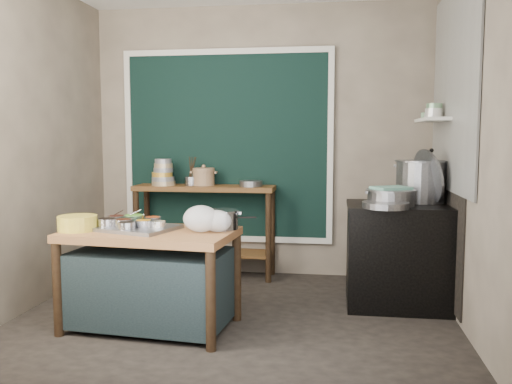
# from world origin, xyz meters

# --- Properties ---
(floor) EXTENTS (3.50, 3.00, 0.02)m
(floor) POSITION_xyz_m (0.00, 0.00, -0.01)
(floor) COLOR #2E2923
(floor) RESTS_ON ground
(back_wall) EXTENTS (3.50, 0.02, 2.80)m
(back_wall) POSITION_xyz_m (0.00, 1.51, 1.40)
(back_wall) COLOR gray
(back_wall) RESTS_ON floor
(left_wall) EXTENTS (0.02, 3.00, 2.80)m
(left_wall) POSITION_xyz_m (-1.76, 0.00, 1.40)
(left_wall) COLOR gray
(left_wall) RESTS_ON floor
(right_wall) EXTENTS (0.02, 3.00, 2.80)m
(right_wall) POSITION_xyz_m (1.76, 0.00, 1.40)
(right_wall) COLOR gray
(right_wall) RESTS_ON floor
(curtain_panel) EXTENTS (2.10, 0.02, 1.90)m
(curtain_panel) POSITION_xyz_m (-0.35, 1.47, 1.35)
(curtain_panel) COLOR black
(curtain_panel) RESTS_ON back_wall
(curtain_frame) EXTENTS (2.22, 0.03, 2.02)m
(curtain_frame) POSITION_xyz_m (-0.35, 1.46, 1.35)
(curtain_frame) COLOR beige
(curtain_frame) RESTS_ON back_wall
(tile_panel) EXTENTS (0.02, 1.70, 1.70)m
(tile_panel) POSITION_xyz_m (1.74, 0.55, 1.85)
(tile_panel) COLOR #B2B2AA
(tile_panel) RESTS_ON right_wall
(soot_patch) EXTENTS (0.01, 1.30, 1.30)m
(soot_patch) POSITION_xyz_m (1.74, 0.65, 0.70)
(soot_patch) COLOR black
(soot_patch) RESTS_ON right_wall
(wall_shelf) EXTENTS (0.22, 0.70, 0.03)m
(wall_shelf) POSITION_xyz_m (1.63, 0.85, 1.60)
(wall_shelf) COLOR beige
(wall_shelf) RESTS_ON right_wall
(prep_table) EXTENTS (1.31, 0.84, 0.75)m
(prep_table) POSITION_xyz_m (-0.59, -0.30, 0.38)
(prep_table) COLOR #8E5F33
(prep_table) RESTS_ON floor
(back_counter) EXTENTS (1.45, 0.40, 0.95)m
(back_counter) POSITION_xyz_m (-0.55, 1.28, 0.47)
(back_counter) COLOR brown
(back_counter) RESTS_ON floor
(stove_block) EXTENTS (0.90, 0.68, 0.85)m
(stove_block) POSITION_xyz_m (1.35, 0.55, 0.42)
(stove_block) COLOR black
(stove_block) RESTS_ON floor
(stove_top) EXTENTS (0.92, 0.69, 0.03)m
(stove_top) POSITION_xyz_m (1.35, 0.55, 0.86)
(stove_top) COLOR black
(stove_top) RESTS_ON stove_block
(condiment_tray) EXTENTS (0.72, 0.61, 0.03)m
(condiment_tray) POSITION_xyz_m (-0.72, -0.27, 0.76)
(condiment_tray) COLOR gray
(condiment_tray) RESTS_ON prep_table
(condiment_bowls) EXTENTS (0.53, 0.42, 0.06)m
(condiment_bowls) POSITION_xyz_m (-0.76, -0.25, 0.81)
(condiment_bowls) COLOR gray
(condiment_bowls) RESTS_ON condiment_tray
(yellow_basin) EXTENTS (0.35, 0.35, 0.11)m
(yellow_basin) POSITION_xyz_m (-1.12, -0.37, 0.81)
(yellow_basin) COLOR gold
(yellow_basin) RESTS_ON prep_table
(saucepan) EXTENTS (0.31, 0.31, 0.15)m
(saucepan) POSITION_xyz_m (-0.07, -0.15, 0.82)
(saucepan) COLOR gray
(saucepan) RESTS_ON prep_table
(plastic_bag_a) EXTENTS (0.30, 0.27, 0.20)m
(plastic_bag_a) POSITION_xyz_m (-0.19, -0.30, 0.85)
(plastic_bag_a) COLOR white
(plastic_bag_a) RESTS_ON prep_table
(plastic_bag_b) EXTENTS (0.26, 0.24, 0.16)m
(plastic_bag_b) POSITION_xyz_m (-0.07, -0.28, 0.83)
(plastic_bag_b) COLOR white
(plastic_bag_b) RESTS_ON prep_table
(bowl_stack) EXTENTS (0.24, 0.24, 0.27)m
(bowl_stack) POSITION_xyz_m (-0.98, 1.24, 1.07)
(bowl_stack) COLOR tan
(bowl_stack) RESTS_ON back_counter
(utensil_cup) EXTENTS (0.18, 0.18, 0.09)m
(utensil_cup) POSITION_xyz_m (-0.68, 1.28, 1.00)
(utensil_cup) COLOR gray
(utensil_cup) RESTS_ON back_counter
(ceramic_crock) EXTENTS (0.26, 0.26, 0.16)m
(ceramic_crock) POSITION_xyz_m (-0.56, 1.28, 1.03)
(ceramic_crock) COLOR #947150
(ceramic_crock) RESTS_ON back_counter
(wide_bowl) EXTENTS (0.27, 0.27, 0.06)m
(wide_bowl) POSITION_xyz_m (-0.06, 1.24, 0.98)
(wide_bowl) COLOR gray
(wide_bowl) RESTS_ON back_counter
(stock_pot) EXTENTS (0.62, 0.62, 0.37)m
(stock_pot) POSITION_xyz_m (1.53, 0.76, 1.06)
(stock_pot) COLOR gray
(stock_pot) RESTS_ON stove_top
(pot_lid) EXTENTS (0.27, 0.49, 0.47)m
(pot_lid) POSITION_xyz_m (1.57, 0.65, 1.11)
(pot_lid) COLOR gray
(pot_lid) RESTS_ON stove_top
(steamer) EXTENTS (0.53, 0.53, 0.14)m
(steamer) POSITION_xyz_m (1.25, 0.45, 0.95)
(steamer) COLOR gray
(steamer) RESTS_ON stove_top
(green_cloth) EXTENTS (0.36, 0.33, 0.02)m
(green_cloth) POSITION_xyz_m (1.25, 0.45, 1.03)
(green_cloth) COLOR #5A9485
(green_cloth) RESTS_ON steamer
(shallow_pan) EXTENTS (0.46, 0.46, 0.05)m
(shallow_pan) POSITION_xyz_m (1.19, 0.27, 0.90)
(shallow_pan) COLOR gray
(shallow_pan) RESTS_ON stove_top
(shelf_bowl_stack) EXTENTS (0.16, 0.16, 0.13)m
(shelf_bowl_stack) POSITION_xyz_m (1.63, 0.84, 1.67)
(shelf_bowl_stack) COLOR silver
(shelf_bowl_stack) RESTS_ON wall_shelf
(shelf_bowl_green) EXTENTS (0.17, 0.17, 0.06)m
(shelf_bowl_green) POSITION_xyz_m (1.63, 1.01, 1.64)
(shelf_bowl_green) COLOR gray
(shelf_bowl_green) RESTS_ON wall_shelf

